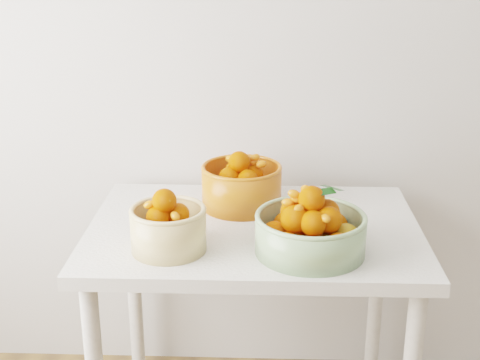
# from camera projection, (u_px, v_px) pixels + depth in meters

# --- Properties ---
(table) EXTENTS (1.00, 0.70, 0.75)m
(table) POSITION_uv_depth(u_px,v_px,m) (254.00, 254.00, 2.05)
(table) COLOR silver
(table) RESTS_ON ground
(bowl_cream) EXTENTS (0.23, 0.23, 0.18)m
(bowl_cream) POSITION_uv_depth(u_px,v_px,m) (168.00, 227.00, 1.84)
(bowl_cream) COLOR #D7B67B
(bowl_cream) RESTS_ON table
(bowl_green) EXTENTS (0.40, 0.40, 0.20)m
(bowl_green) POSITION_uv_depth(u_px,v_px,m) (310.00, 230.00, 1.83)
(bowl_green) COLOR #89A979
(bowl_green) RESTS_ON table
(bowl_orange) EXTENTS (0.30, 0.30, 0.19)m
(bowl_orange) POSITION_uv_depth(u_px,v_px,m) (241.00, 185.00, 2.14)
(bowl_orange) COLOR #C85718
(bowl_orange) RESTS_ON table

